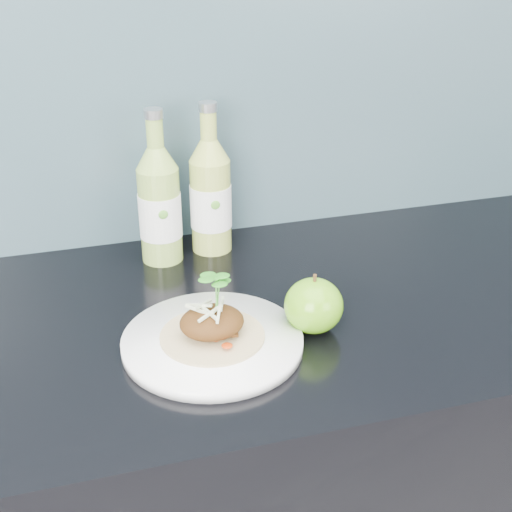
{
  "coord_description": "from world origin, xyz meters",
  "views": [
    {
      "loc": [
        -0.22,
        0.8,
        1.46
      ],
      "look_at": [
        0.03,
        1.67,
        1.0
      ],
      "focal_mm": 50.0,
      "sensor_mm": 36.0,
      "label": 1
    }
  ],
  "objects_px": {
    "cider_bottle_left": "(160,205)",
    "cider_bottle_right": "(211,196)",
    "green_apple": "(314,306)",
    "dinner_plate": "(213,342)"
  },
  "relations": [
    {
      "from": "green_apple",
      "to": "cider_bottle_left",
      "type": "distance_m",
      "value": 0.33
    },
    {
      "from": "dinner_plate",
      "to": "cider_bottle_right",
      "type": "relative_size",
      "value": 1.26
    },
    {
      "from": "cider_bottle_left",
      "to": "cider_bottle_right",
      "type": "bearing_deg",
      "value": -0.6
    },
    {
      "from": "green_apple",
      "to": "cider_bottle_left",
      "type": "xyz_separation_m",
      "value": [
        -0.17,
        0.28,
        0.06
      ]
    },
    {
      "from": "dinner_plate",
      "to": "cider_bottle_right",
      "type": "bearing_deg",
      "value": 76.92
    },
    {
      "from": "green_apple",
      "to": "cider_bottle_left",
      "type": "relative_size",
      "value": 0.42
    },
    {
      "from": "green_apple",
      "to": "dinner_plate",
      "type": "bearing_deg",
      "value": -178.98
    },
    {
      "from": "dinner_plate",
      "to": "green_apple",
      "type": "distance_m",
      "value": 0.15
    },
    {
      "from": "green_apple",
      "to": "cider_bottle_left",
      "type": "height_order",
      "value": "cider_bottle_left"
    },
    {
      "from": "dinner_plate",
      "to": "cider_bottle_left",
      "type": "bearing_deg",
      "value": 94.06
    }
  ]
}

